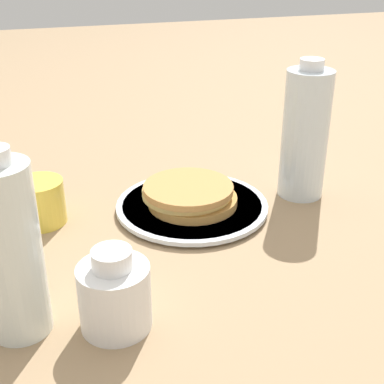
{
  "coord_description": "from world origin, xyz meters",
  "views": [
    {
      "loc": [
        0.72,
        -0.21,
        0.42
      ],
      "look_at": [
        -0.03,
        0.02,
        0.03
      ],
      "focal_mm": 50.0,
      "sensor_mm": 36.0,
      "label": 1
    }
  ],
  "objects_px": {
    "water_bottle_far": "(10,251)",
    "cream_jug": "(115,294)",
    "water_bottle_near": "(305,134)",
    "juice_glass": "(40,202)",
    "pancake_stack": "(190,194)",
    "plate": "(192,206)"
  },
  "relations": [
    {
      "from": "juice_glass",
      "to": "cream_jug",
      "type": "xyz_separation_m",
      "value": [
        0.28,
        0.07,
        0.01
      ]
    },
    {
      "from": "plate",
      "to": "water_bottle_near",
      "type": "bearing_deg",
      "value": 90.77
    },
    {
      "from": "pancake_stack",
      "to": "water_bottle_near",
      "type": "distance_m",
      "value": 0.22
    },
    {
      "from": "water_bottle_far",
      "to": "cream_jug",
      "type": "bearing_deg",
      "value": 75.66
    },
    {
      "from": "water_bottle_near",
      "to": "water_bottle_far",
      "type": "bearing_deg",
      "value": -64.67
    },
    {
      "from": "plate",
      "to": "juice_glass",
      "type": "distance_m",
      "value": 0.24
    },
    {
      "from": "pancake_stack",
      "to": "water_bottle_far",
      "type": "xyz_separation_m",
      "value": [
        0.22,
        -0.27,
        0.08
      ]
    },
    {
      "from": "water_bottle_near",
      "to": "water_bottle_far",
      "type": "relative_size",
      "value": 1.05
    },
    {
      "from": "plate",
      "to": "water_bottle_near",
      "type": "relative_size",
      "value": 1.06
    },
    {
      "from": "pancake_stack",
      "to": "water_bottle_far",
      "type": "bearing_deg",
      "value": -50.77
    },
    {
      "from": "plate",
      "to": "water_bottle_near",
      "type": "distance_m",
      "value": 0.23
    },
    {
      "from": "pancake_stack",
      "to": "water_bottle_near",
      "type": "height_order",
      "value": "water_bottle_near"
    },
    {
      "from": "plate",
      "to": "juice_glass",
      "type": "height_order",
      "value": "juice_glass"
    },
    {
      "from": "cream_jug",
      "to": "water_bottle_near",
      "type": "xyz_separation_m",
      "value": [
        -0.25,
        0.37,
        0.07
      ]
    },
    {
      "from": "water_bottle_far",
      "to": "pancake_stack",
      "type": "bearing_deg",
      "value": 129.23
    },
    {
      "from": "cream_jug",
      "to": "water_bottle_near",
      "type": "bearing_deg",
      "value": 124.3
    },
    {
      "from": "plate",
      "to": "water_bottle_near",
      "type": "xyz_separation_m",
      "value": [
        -0.0,
        0.2,
        0.11
      ]
    },
    {
      "from": "water_bottle_far",
      "to": "juice_glass",
      "type": "bearing_deg",
      "value": 172.02
    },
    {
      "from": "juice_glass",
      "to": "pancake_stack",
      "type": "bearing_deg",
      "value": 82.24
    },
    {
      "from": "juice_glass",
      "to": "cream_jug",
      "type": "distance_m",
      "value": 0.29
    },
    {
      "from": "juice_glass",
      "to": "water_bottle_near",
      "type": "relative_size",
      "value": 0.33
    },
    {
      "from": "cream_jug",
      "to": "water_bottle_far",
      "type": "distance_m",
      "value": 0.13
    }
  ]
}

